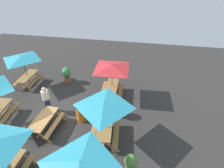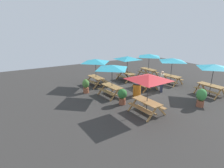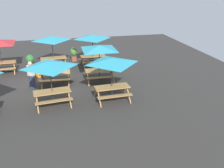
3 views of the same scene
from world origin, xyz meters
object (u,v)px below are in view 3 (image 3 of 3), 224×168
trash_bin_orange (39,69)px  potted_plant_2 (74,54)px  picnic_table_6 (92,39)px  picnic_table_7 (50,68)px  person_standing (31,75)px  picnic_table_0 (52,41)px  picnic_table_1 (112,64)px  picnic_table_5 (55,75)px  picnic_table_3 (99,50)px  potted_plant_0 (30,61)px

trash_bin_orange → potted_plant_2: bearing=49.4°
picnic_table_6 → picnic_table_7: bearing=-120.9°
potted_plant_2 → person_standing: 5.82m
picnic_table_7 → trash_bin_orange: (-0.81, 4.43, -1.49)m
picnic_table_0 → trash_bin_orange: bearing=-127.6°
picnic_table_6 → picnic_table_7: same height
picnic_table_1 → person_standing: 4.92m
picnic_table_5 → potted_plant_2: 4.78m
picnic_table_1 → picnic_table_6: same height
trash_bin_orange → person_standing: size_ratio=0.59×
picnic_table_3 → trash_bin_orange: bearing=155.2°
picnic_table_7 → potted_plant_0: (-1.48, 6.16, -1.40)m
potted_plant_0 → potted_plant_2: (3.18, 1.20, -0.01)m
picnic_table_1 → picnic_table_5: bearing=131.0°
potted_plant_0 → person_standing: (0.36, -3.87, 0.30)m
trash_bin_orange → picnic_table_3: bearing=-25.4°
picnic_table_0 → trash_bin_orange: 2.35m
picnic_table_7 → potted_plant_2: 7.68m
picnic_table_7 → trash_bin_orange: size_ratio=2.38×
picnic_table_1 → potted_plant_2: picnic_table_1 is taller
picnic_table_1 → picnic_table_6: (-0.04, 5.99, 0.00)m
trash_bin_orange → person_standing: bearing=-98.3°
trash_bin_orange → potted_plant_0: bearing=111.2°
person_standing → potted_plant_0: bearing=133.6°
picnic_table_6 → potted_plant_2: (-1.28, 1.48, -1.41)m
picnic_table_5 → potted_plant_0: 3.73m
picnic_table_1 → picnic_table_3: (-0.14, 2.79, 0.00)m
picnic_table_3 → picnic_table_7: 3.94m
picnic_table_5 → person_standing: size_ratio=1.12×
picnic_table_3 → trash_bin_orange: (-3.70, 1.76, -1.49)m
picnic_table_0 → picnic_table_6: 2.83m
picnic_table_6 → potted_plant_0: (-4.46, 0.28, -1.40)m
picnic_table_5 → picnic_table_6: picnic_table_6 is taller
trash_bin_orange → picnic_table_7: bearing=-79.7°
picnic_table_1 → picnic_table_7: (-3.03, 0.12, 0.00)m
trash_bin_orange → person_standing: person_standing is taller
potted_plant_2 → picnic_table_1: bearing=-79.9°
picnic_table_3 → person_standing: size_ratio=1.69×
picnic_table_0 → potted_plant_0: picnic_table_0 is taller
potted_plant_2 → potted_plant_0: bearing=-159.3°
potted_plant_0 → person_standing: 3.90m
picnic_table_5 → trash_bin_orange: (-1.00, 1.61, -0.07)m
picnic_table_5 → trash_bin_orange: 1.89m
picnic_table_1 → picnic_table_5: 4.33m
picnic_table_3 → potted_plant_0: size_ratio=2.73×
picnic_table_5 → potted_plant_0: size_ratio=1.80×
potted_plant_0 → picnic_table_6: bearing=-3.6°
potted_plant_0 → picnic_table_7: bearing=-76.5°
trash_bin_orange → potted_plant_2: (2.51, 2.93, 0.08)m
picnic_table_1 → picnic_table_5: (-2.84, 2.94, -1.43)m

